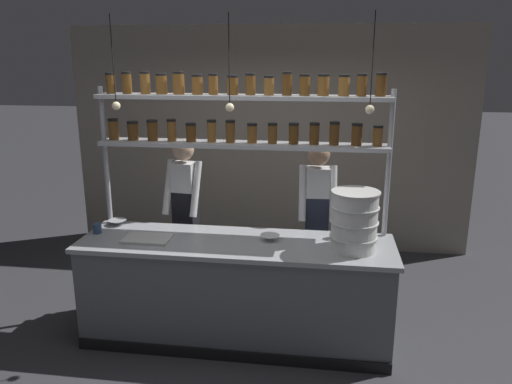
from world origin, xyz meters
name	(u,v)px	position (x,y,z in m)	size (l,w,h in m)	color
ground_plane	(237,337)	(0.00, 0.00, 0.00)	(40.00, 40.00, 0.00)	#3D3D42
back_wall	(268,140)	(0.00, 2.37, 1.41)	(5.09, 0.12, 2.82)	#9E9384
prep_counter	(236,291)	(0.00, 0.00, 0.46)	(2.69, 0.76, 0.92)	slate
spice_shelf_unit	(240,123)	(-0.01, 0.33, 1.89)	(2.58, 0.28, 2.32)	#ADAFB5
chef_left	(185,210)	(-0.63, 0.67, 0.97)	(0.39, 0.31, 1.68)	black
chef_center	(317,215)	(0.67, 0.71, 0.96)	(0.37, 0.30, 1.66)	black
container_stack	(354,221)	(0.98, -0.05, 1.17)	(0.39, 0.39, 0.50)	white
cutting_board	(147,239)	(-0.76, -0.07, 0.93)	(0.40, 0.26, 0.02)	silver
prep_bowl_near_left	(270,238)	(0.29, 0.07, 0.94)	(0.17, 0.17, 0.05)	white
prep_bowl_center_front	(117,222)	(-1.18, 0.28, 0.94)	(0.17, 0.17, 0.05)	#B2B7BC
serving_cup_front	(336,233)	(0.84, 0.20, 0.96)	(0.09, 0.09, 0.09)	#B2B7BC
serving_cup_by_board	(97,228)	(-1.26, 0.03, 0.96)	(0.08, 0.08, 0.09)	#334C70
pendant_light_row	(236,102)	(0.01, 0.00, 2.10)	(2.11, 0.07, 0.75)	black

